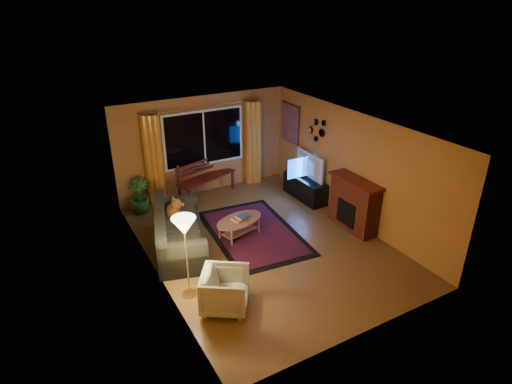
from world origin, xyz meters
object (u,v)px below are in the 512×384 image
sofa (179,230)px  armchair (225,289)px  tv_console (305,188)px  coffee_table (239,228)px  floor_lamp (187,258)px  bench (207,186)px

sofa → armchair: 2.08m
armchair → tv_console: size_ratio=0.57×
sofa → coffee_table: size_ratio=1.91×
coffee_table → tv_console: bearing=20.3°
floor_lamp → bench: bearing=62.2°
bench → coffee_table: 2.22m
sofa → tv_console: sofa is taller
sofa → armchair: size_ratio=2.81×
floor_lamp → coffee_table: bearing=38.6°
tv_console → armchair: bearing=-142.7°
sofa → coffee_table: (1.27, -0.16, -0.23)m
armchair → tv_console: armchair is taller
floor_lamp → armchair: bearing=-55.8°
armchair → floor_lamp: size_ratio=0.50×
floor_lamp → coffee_table: 2.19m
coffee_table → tv_console: (2.30, 0.85, 0.08)m
sofa → coffee_table: 1.30m
sofa → coffee_table: sofa is taller
bench → floor_lamp: size_ratio=1.08×
sofa → coffee_table: bearing=9.2°
bench → floor_lamp: (-1.87, -3.53, 0.51)m
sofa → floor_lamp: size_ratio=1.41×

